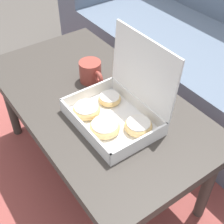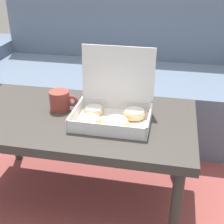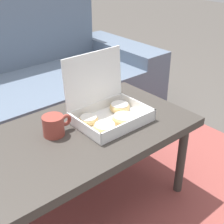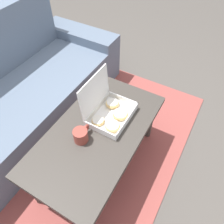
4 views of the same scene
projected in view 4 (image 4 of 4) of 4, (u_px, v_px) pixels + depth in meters
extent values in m
plane|color=#514C47|center=(93.00, 161.00, 1.79)|extent=(12.00, 12.00, 0.00)
cube|color=#994742|center=(64.00, 146.00, 1.88)|extent=(2.30, 1.81, 0.01)
cube|color=slate|center=(27.00, 115.00, 1.85)|extent=(1.70, 0.62, 0.40)
cube|color=slate|center=(82.00, 51.00, 2.40)|extent=(0.24, 0.82, 0.49)
cube|color=#3D3833|center=(97.00, 133.00, 1.44)|extent=(1.03, 0.56, 0.04)
cylinder|color=#3D3833|center=(150.00, 121.00, 1.80)|extent=(0.04, 0.04, 0.42)
cylinder|color=#3D3833|center=(33.00, 190.00, 1.43)|extent=(0.04, 0.04, 0.42)
cylinder|color=#3D3833|center=(104.00, 102.00, 1.95)|extent=(0.04, 0.04, 0.42)
cube|color=white|center=(112.00, 116.00, 1.51)|extent=(0.32, 0.24, 0.01)
cube|color=white|center=(127.00, 120.00, 1.45)|extent=(0.32, 0.01, 0.05)
cube|color=white|center=(98.00, 107.00, 1.52)|extent=(0.32, 0.01, 0.05)
cube|color=white|center=(100.00, 130.00, 1.39)|extent=(0.01, 0.24, 0.05)
cube|color=white|center=(123.00, 99.00, 1.57)|extent=(0.01, 0.24, 0.05)
cube|color=white|center=(95.00, 92.00, 1.42)|extent=(0.32, 0.03, 0.24)
torus|color=#E5BC75|center=(120.00, 114.00, 1.49)|extent=(0.11, 0.11, 0.03)
cylinder|color=white|center=(120.00, 113.00, 1.48)|extent=(0.09, 0.09, 0.02)
torus|color=#E5BC75|center=(98.00, 121.00, 1.46)|extent=(0.09, 0.09, 0.03)
cylinder|color=white|center=(98.00, 120.00, 1.45)|extent=(0.08, 0.08, 0.01)
torus|color=#E5BC75|center=(112.00, 104.00, 1.56)|extent=(0.10, 0.10, 0.03)
cylinder|color=white|center=(112.00, 103.00, 1.55)|extent=(0.08, 0.08, 0.02)
torus|color=#E5BC75|center=(113.00, 126.00, 1.42)|extent=(0.10, 0.10, 0.03)
cylinder|color=white|center=(113.00, 125.00, 1.42)|extent=(0.09, 0.09, 0.02)
cylinder|color=#993D33|center=(81.00, 136.00, 1.35)|extent=(0.09, 0.09, 0.09)
torus|color=#993D33|center=(86.00, 128.00, 1.38)|extent=(0.06, 0.02, 0.06)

